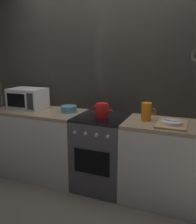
{
  "coord_description": "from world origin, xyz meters",
  "views": [
    {
      "loc": [
        1.0,
        -2.55,
        1.6
      ],
      "look_at": [
        -0.05,
        0.0,
        0.95
      ],
      "focal_mm": 38.62,
      "sensor_mm": 36.0,
      "label": 1
    }
  ],
  "objects_px": {
    "mixing_bowl": "(69,109)",
    "dish_pile": "(172,123)",
    "kettle": "(102,110)",
    "stove_unit": "(101,152)",
    "microwave": "(28,98)",
    "pitcher": "(147,112)"
  },
  "relations": [
    {
      "from": "dish_pile",
      "to": "kettle",
      "type": "bearing_deg",
      "value": 177.97
    },
    {
      "from": "stove_unit",
      "to": "dish_pile",
      "type": "height_order",
      "value": "dish_pile"
    },
    {
      "from": "stove_unit",
      "to": "dish_pile",
      "type": "distance_m",
      "value": 0.93
    },
    {
      "from": "kettle",
      "to": "pitcher",
      "type": "xyz_separation_m",
      "value": [
        0.5,
        0.05,
        0.02
      ]
    },
    {
      "from": "kettle",
      "to": "mixing_bowl",
      "type": "distance_m",
      "value": 0.49
    },
    {
      "from": "stove_unit",
      "to": "microwave",
      "type": "xyz_separation_m",
      "value": [
        -1.09,
        0.05,
        0.59
      ]
    },
    {
      "from": "stove_unit",
      "to": "pitcher",
      "type": "distance_m",
      "value": 0.76
    },
    {
      "from": "stove_unit",
      "to": "dish_pile",
      "type": "bearing_deg",
      "value": -4.24
    },
    {
      "from": "kettle",
      "to": "dish_pile",
      "type": "height_order",
      "value": "kettle"
    },
    {
      "from": "stove_unit",
      "to": "microwave",
      "type": "relative_size",
      "value": 1.96
    },
    {
      "from": "stove_unit",
      "to": "kettle",
      "type": "bearing_deg",
      "value": -62.13
    },
    {
      "from": "kettle",
      "to": "dish_pile",
      "type": "distance_m",
      "value": 0.79
    },
    {
      "from": "mixing_bowl",
      "to": "dish_pile",
      "type": "xyz_separation_m",
      "value": [
        1.26,
        -0.11,
        -0.02
      ]
    },
    {
      "from": "kettle",
      "to": "pitcher",
      "type": "bearing_deg",
      "value": 5.79
    },
    {
      "from": "kettle",
      "to": "dish_pile",
      "type": "xyz_separation_m",
      "value": [
        0.78,
        -0.03,
        -0.06
      ]
    },
    {
      "from": "stove_unit",
      "to": "kettle",
      "type": "height_order",
      "value": "kettle"
    },
    {
      "from": "kettle",
      "to": "microwave",
      "type": "bearing_deg",
      "value": 176.02
    },
    {
      "from": "microwave",
      "to": "mixing_bowl",
      "type": "xyz_separation_m",
      "value": [
        0.62,
        0.0,
        -0.1
      ]
    },
    {
      "from": "stove_unit",
      "to": "mixing_bowl",
      "type": "distance_m",
      "value": 0.68
    },
    {
      "from": "dish_pile",
      "to": "stove_unit",
      "type": "bearing_deg",
      "value": 175.76
    },
    {
      "from": "microwave",
      "to": "kettle",
      "type": "bearing_deg",
      "value": -3.98
    },
    {
      "from": "stove_unit",
      "to": "pitcher",
      "type": "relative_size",
      "value": 4.5
    }
  ]
}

